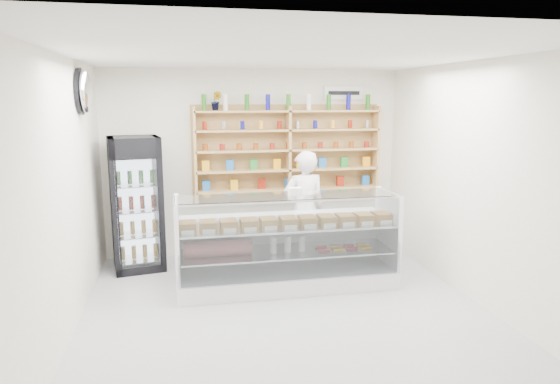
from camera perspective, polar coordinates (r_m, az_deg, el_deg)
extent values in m
plane|color=#ABAAAF|center=(5.67, 0.99, -14.04)|extent=(5.00, 5.00, 0.00)
plane|color=white|center=(5.17, 1.09, 15.42)|extent=(5.00, 5.00, 0.00)
plane|color=silver|center=(7.68, -2.95, 3.39)|extent=(4.50, 0.00, 4.50)
plane|color=silver|center=(2.93, 11.65, -8.93)|extent=(4.50, 0.00, 4.50)
plane|color=silver|center=(5.25, -23.70, -0.90)|extent=(0.00, 5.00, 5.00)
plane|color=silver|center=(6.13, 22.07, 0.76)|extent=(0.00, 5.00, 5.00)
cube|color=white|center=(6.46, 0.78, -9.79)|extent=(2.75, 0.78, 0.23)
cube|color=white|center=(6.66, 0.14, -5.48)|extent=(2.75, 0.05, 0.58)
cube|color=silver|center=(6.34, 0.79, -6.80)|extent=(2.64, 0.69, 0.02)
cube|color=silver|center=(6.25, 0.79, -3.83)|extent=(2.70, 0.72, 0.02)
cube|color=silver|center=(5.92, 1.55, -5.63)|extent=(2.70, 0.11, 0.96)
cube|color=silver|center=(6.12, 0.89, -0.45)|extent=(2.70, 0.55, 0.01)
imported|color=silver|center=(6.99, 2.77, -2.05)|extent=(0.65, 0.46, 1.67)
cube|color=black|center=(7.20, -16.08, -1.30)|extent=(0.77, 0.76, 1.86)
cube|color=#310434|center=(6.79, -17.06, 4.71)|extent=(0.65, 0.14, 0.26)
cube|color=silver|center=(6.92, -16.70, -2.52)|extent=(0.56, 0.11, 1.47)
cube|color=tan|center=(7.42, -9.70, 4.47)|extent=(0.04, 0.28, 1.33)
cube|color=tan|center=(7.59, 0.96, 4.76)|extent=(0.04, 0.28, 1.33)
cube|color=tan|center=(8.00, 10.84, 4.88)|extent=(0.04, 0.28, 1.33)
cube|color=tan|center=(7.67, 0.95, 0.37)|extent=(2.80, 0.28, 0.03)
cube|color=tan|center=(7.62, 0.96, 2.59)|extent=(2.80, 0.28, 0.03)
cube|color=tan|center=(7.59, 0.96, 4.84)|extent=(2.80, 0.28, 0.03)
cube|color=tan|center=(7.56, 0.97, 7.10)|extent=(2.80, 0.28, 0.03)
cube|color=tan|center=(7.55, 0.98, 9.22)|extent=(2.80, 0.28, 0.03)
imported|color=#1E6626|center=(7.39, -7.30, 10.29)|extent=(0.18, 0.16, 0.28)
ellipsoid|color=silver|center=(6.33, -21.40, 10.66)|extent=(0.15, 0.50, 0.50)
cube|color=white|center=(7.91, 7.28, 11.16)|extent=(0.62, 0.03, 0.20)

